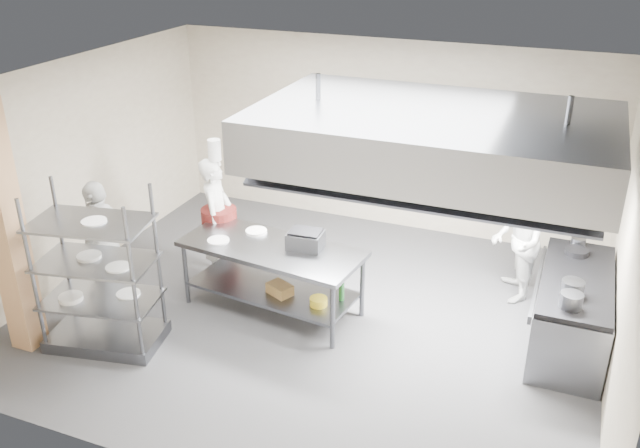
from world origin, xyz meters
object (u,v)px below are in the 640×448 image
at_px(pass_rack, 97,270).
at_px(stockpot, 573,288).
at_px(cooking_range, 572,313).
at_px(island, 273,278).
at_px(chef_line, 518,241).
at_px(chef_plating, 103,244).
at_px(griddle, 306,240).
at_px(chef_head, 217,218).

distance_m(pass_rack, stockpot, 5.33).
xyz_separation_m(cooking_range, stockpot, (-0.05, -0.43, 0.57)).
xyz_separation_m(island, pass_rack, (-1.53, -1.42, 0.53)).
xyz_separation_m(pass_rack, stockpot, (5.08, 1.60, 0.00)).
bearing_deg(stockpot, chef_line, 119.15).
height_order(chef_line, chef_plating, chef_plating).
height_order(pass_rack, chef_plating, pass_rack).
distance_m(chef_line, griddle, 2.78).
bearing_deg(cooking_range, stockpot, -96.87).
bearing_deg(chef_line, pass_rack, -70.48).
height_order(cooking_range, chef_head, chef_head).
distance_m(pass_rack, chef_plating, 0.95).
relative_size(chef_plating, stockpot, 6.98).
bearing_deg(chef_plating, chef_line, 99.21).
xyz_separation_m(pass_rack, chef_head, (0.43, 1.99, -0.11)).
bearing_deg(cooking_range, chef_plating, -167.48).
bearing_deg(chef_plating, chef_head, 127.03).
bearing_deg(chef_plating, stockpot, 84.11).
bearing_deg(griddle, chef_plating, -167.23).
relative_size(chef_line, griddle, 3.88).
distance_m(chef_head, stockpot, 4.67).
bearing_deg(griddle, chef_line, 24.80).
height_order(cooking_range, griddle, griddle).
xyz_separation_m(island, stockpot, (3.55, 0.18, 0.53)).
bearing_deg(stockpot, chef_head, 175.21).
bearing_deg(cooking_range, pass_rack, -158.40).
relative_size(pass_rack, chef_head, 1.13).
xyz_separation_m(chef_head, chef_line, (3.93, 0.91, -0.04)).
bearing_deg(chef_plating, pass_rack, 21.07).
height_order(chef_head, chef_line, chef_head).
distance_m(pass_rack, cooking_range, 5.55).
distance_m(island, pass_rack, 2.15).
xyz_separation_m(chef_plating, stockpot, (5.63, 0.83, 0.13)).
relative_size(chef_line, stockpot, 6.73).
xyz_separation_m(chef_line, stockpot, (0.73, -1.30, 0.16)).
bearing_deg(cooking_range, griddle, -171.29).
height_order(cooking_range, stockpot, stockpot).
xyz_separation_m(island, griddle, (0.41, 0.13, 0.56)).
bearing_deg(chef_plating, cooking_range, 88.27).
xyz_separation_m(island, cooking_range, (3.60, 0.62, -0.04)).
relative_size(island, chef_plating, 1.35).
relative_size(pass_rack, chef_plating, 1.14).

